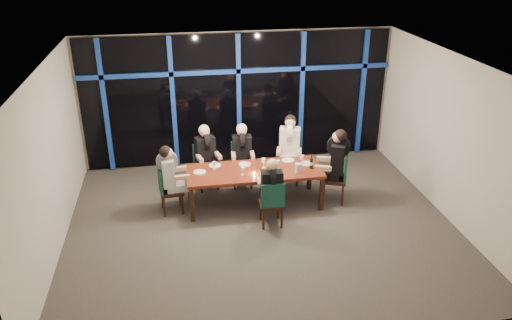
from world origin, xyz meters
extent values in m
plane|color=#504B46|center=(0.00, 0.00, 0.00)|extent=(7.00, 7.00, 0.00)
cube|color=silver|center=(0.00, 3.00, 1.50)|extent=(7.00, 0.04, 3.00)
cube|color=silver|center=(0.00, -3.00, 1.50)|extent=(7.00, 0.04, 3.00)
cube|color=silver|center=(-3.50, 0.00, 1.50)|extent=(0.04, 6.00, 3.00)
cube|color=silver|center=(3.50, 0.00, 1.50)|extent=(0.04, 6.00, 3.00)
cube|color=white|center=(0.00, 0.00, 3.00)|extent=(7.00, 6.00, 0.04)
cube|color=black|center=(0.00, 2.94, 1.50)|extent=(6.86, 0.04, 2.94)
cube|color=#14389D|center=(-2.90, 2.89, 1.50)|extent=(0.10, 0.10, 2.94)
cube|color=#14389D|center=(-1.45, 2.89, 1.50)|extent=(0.10, 0.10, 2.94)
cube|color=#14389D|center=(0.00, 2.89, 1.50)|extent=(0.10, 0.10, 2.94)
cube|color=#14389D|center=(1.45, 2.89, 1.50)|extent=(0.10, 0.10, 2.94)
cube|color=#14389D|center=(2.90, 2.89, 1.50)|extent=(0.10, 0.10, 2.94)
cube|color=#14389D|center=(0.00, 2.89, 2.16)|extent=(6.86, 0.10, 0.10)
cube|color=#FF2D14|center=(1.10, 3.25, 2.15)|extent=(0.60, 0.05, 0.35)
cube|color=maroon|center=(0.00, 0.80, 0.72)|extent=(2.60, 1.00, 0.06)
cube|color=black|center=(-1.24, 0.36, 0.34)|extent=(0.08, 0.08, 0.69)
cube|color=black|center=(1.24, 0.36, 0.34)|extent=(0.08, 0.08, 0.69)
cube|color=black|center=(-1.24, 1.24, 0.34)|extent=(0.08, 0.08, 0.69)
cube|color=black|center=(1.24, 1.24, 0.34)|extent=(0.08, 0.08, 0.69)
cube|color=black|center=(-0.86, 1.66, 0.44)|extent=(0.53, 0.53, 0.06)
cube|color=#174A37|center=(-0.91, 1.85, 0.70)|extent=(0.44, 0.15, 0.49)
cube|color=black|center=(-0.99, 1.45, 0.21)|extent=(0.05, 0.05, 0.41)
cube|color=black|center=(-0.65, 1.53, 0.21)|extent=(0.05, 0.05, 0.41)
cube|color=black|center=(-1.07, 1.79, 0.21)|extent=(0.05, 0.05, 0.41)
cube|color=black|center=(-0.73, 1.87, 0.21)|extent=(0.05, 0.05, 0.41)
cube|color=black|center=(-0.12, 1.63, 0.43)|extent=(0.46, 0.46, 0.06)
cube|color=#174A37|center=(-0.10, 1.82, 0.70)|extent=(0.44, 0.07, 0.48)
cube|color=black|center=(-0.30, 1.47, 0.20)|extent=(0.04, 0.04, 0.41)
cube|color=black|center=(0.05, 1.45, 0.20)|extent=(0.04, 0.04, 0.41)
cube|color=black|center=(-0.28, 1.81, 0.20)|extent=(0.04, 0.04, 0.41)
cube|color=black|center=(0.07, 1.79, 0.20)|extent=(0.04, 0.04, 0.41)
cube|color=black|center=(0.89, 1.65, 0.47)|extent=(0.59, 0.59, 0.06)
cube|color=#174A37|center=(0.95, 1.85, 0.76)|extent=(0.47, 0.18, 0.53)
cube|color=black|center=(0.66, 1.52, 0.22)|extent=(0.05, 0.05, 0.44)
cube|color=black|center=(1.02, 1.41, 0.22)|extent=(0.05, 0.05, 0.44)
cube|color=black|center=(0.77, 1.88, 0.22)|extent=(0.05, 0.05, 0.44)
cube|color=black|center=(1.13, 1.78, 0.22)|extent=(0.05, 0.05, 0.44)
cube|color=black|center=(-1.60, 0.80, 0.43)|extent=(0.48, 0.48, 0.06)
cube|color=#174A37|center=(-1.79, 0.78, 0.69)|extent=(0.10, 0.44, 0.48)
cube|color=black|center=(-1.41, 0.65, 0.20)|extent=(0.04, 0.04, 0.40)
cube|color=black|center=(-1.45, 1.00, 0.20)|extent=(0.04, 0.04, 0.40)
cube|color=black|center=(-1.75, 0.61, 0.20)|extent=(0.04, 0.04, 0.40)
cube|color=black|center=(-1.79, 0.96, 0.20)|extent=(0.04, 0.04, 0.40)
cube|color=black|center=(1.58, 0.69, 0.48)|extent=(0.62, 0.62, 0.06)
cube|color=#174A37|center=(1.78, 0.62, 0.77)|extent=(0.22, 0.47, 0.53)
cube|color=black|center=(1.47, 0.94, 0.22)|extent=(0.06, 0.06, 0.45)
cube|color=black|center=(1.34, 0.58, 0.22)|extent=(0.06, 0.06, 0.45)
cube|color=black|center=(1.83, 0.80, 0.22)|extent=(0.06, 0.06, 0.45)
cube|color=black|center=(1.69, 0.45, 0.22)|extent=(0.06, 0.06, 0.45)
cube|color=black|center=(0.18, 0.02, 0.42)|extent=(0.43, 0.43, 0.06)
cube|color=#174A37|center=(0.18, -0.17, 0.68)|extent=(0.42, 0.06, 0.47)
cube|color=black|center=(0.35, 0.18, 0.20)|extent=(0.04, 0.04, 0.39)
cube|color=black|center=(0.02, 0.19, 0.20)|extent=(0.04, 0.04, 0.39)
cube|color=black|center=(0.35, -0.15, 0.20)|extent=(0.04, 0.04, 0.39)
cube|color=black|center=(0.01, -0.14, 0.20)|extent=(0.04, 0.04, 0.39)
cube|color=black|center=(-0.84, 1.54, 0.54)|extent=(0.44, 0.48, 0.14)
cube|color=black|center=(-0.87, 1.70, 0.86)|extent=(0.43, 0.32, 0.55)
cylinder|color=black|center=(-0.87, 1.70, 1.07)|extent=(0.19, 0.42, 0.41)
sphere|color=tan|center=(-0.87, 1.68, 1.25)|extent=(0.21, 0.21, 0.21)
sphere|color=silver|center=(-0.88, 1.71, 1.28)|extent=(0.22, 0.22, 0.22)
cube|color=tan|center=(-1.01, 1.42, 0.79)|extent=(0.14, 0.30, 0.08)
cube|color=tan|center=(-0.63, 1.51, 0.79)|extent=(0.14, 0.30, 0.08)
cube|color=black|center=(-0.12, 1.51, 0.53)|extent=(0.37, 0.42, 0.14)
cube|color=black|center=(-0.11, 1.67, 0.85)|extent=(0.40, 0.25, 0.54)
cylinder|color=black|center=(-0.11, 1.67, 1.06)|extent=(0.12, 0.41, 0.41)
sphere|color=tan|center=(-0.11, 1.65, 1.24)|extent=(0.20, 0.20, 0.20)
sphere|color=silver|center=(-0.11, 1.69, 1.27)|extent=(0.22, 0.22, 0.22)
cube|color=tan|center=(-0.32, 1.45, 0.79)|extent=(0.09, 0.29, 0.08)
cube|color=tan|center=(0.07, 1.43, 0.79)|extent=(0.09, 0.29, 0.08)
cube|color=white|center=(0.86, 1.53, 0.58)|extent=(0.49, 0.53, 0.15)
cube|color=white|center=(0.91, 1.69, 0.93)|extent=(0.47, 0.36, 0.59)
cylinder|color=white|center=(0.91, 1.69, 1.16)|extent=(0.22, 0.45, 0.44)
sphere|color=tan|center=(0.90, 1.67, 1.35)|extent=(0.22, 0.22, 0.22)
sphere|color=black|center=(0.91, 1.71, 1.38)|extent=(0.24, 0.24, 0.24)
cube|color=tan|center=(0.63, 1.50, 0.79)|extent=(0.17, 0.33, 0.08)
cube|color=tan|center=(1.04, 1.39, 0.79)|extent=(0.17, 0.33, 0.08)
cube|color=black|center=(-1.49, 0.82, 0.53)|extent=(0.44, 0.39, 0.13)
cube|color=black|center=(-1.64, 0.80, 0.85)|extent=(0.27, 0.41, 0.54)
cylinder|color=black|center=(-1.64, 0.80, 1.06)|extent=(0.41, 0.14, 0.40)
sphere|color=tan|center=(-1.62, 0.80, 1.23)|extent=(0.20, 0.20, 0.20)
sphere|color=black|center=(-1.66, 0.80, 1.26)|extent=(0.22, 0.22, 0.22)
cube|color=tan|center=(-1.39, 0.63, 0.79)|extent=(0.29, 0.11, 0.08)
cube|color=tan|center=(-1.43, 1.02, 0.79)|extent=(0.29, 0.11, 0.08)
cube|color=black|center=(1.46, 0.74, 0.59)|extent=(0.56, 0.52, 0.15)
cube|color=black|center=(1.62, 0.68, 0.94)|extent=(0.39, 0.49, 0.60)
cylinder|color=black|center=(1.62, 0.68, 1.18)|extent=(0.46, 0.26, 0.45)
sphere|color=tan|center=(1.60, 0.69, 1.37)|extent=(0.22, 0.22, 0.22)
sphere|color=black|center=(1.64, 0.67, 1.40)|extent=(0.25, 0.25, 0.25)
cube|color=tan|center=(1.46, 0.97, 0.79)|extent=(0.33, 0.19, 0.09)
cube|color=tan|center=(1.31, 0.57, 0.79)|extent=(0.33, 0.19, 0.09)
cube|color=black|center=(0.18, 0.13, 0.52)|extent=(0.35, 0.40, 0.13)
cube|color=black|center=(0.18, -0.02, 0.83)|extent=(0.38, 0.24, 0.53)
cylinder|color=black|center=(0.18, -0.02, 1.03)|extent=(0.10, 0.40, 0.39)
sphere|color=tan|center=(0.18, 0.00, 1.20)|extent=(0.20, 0.20, 0.20)
sphere|color=tan|center=(0.18, -0.04, 1.23)|extent=(0.22, 0.22, 0.22)
cube|color=tan|center=(0.37, 0.20, 0.79)|extent=(0.08, 0.28, 0.08)
cube|color=tan|center=(0.00, 0.21, 0.79)|extent=(0.08, 0.28, 0.08)
cylinder|color=white|center=(-0.73, 1.11, 0.76)|extent=(0.24, 0.24, 0.01)
cylinder|color=white|center=(-0.15, 1.07, 0.76)|extent=(0.24, 0.24, 0.01)
cylinder|color=white|center=(0.74, 1.11, 0.76)|extent=(0.24, 0.24, 0.01)
cylinder|color=white|center=(-1.04, 0.87, 0.76)|extent=(0.24, 0.24, 0.01)
cylinder|color=white|center=(1.06, 0.89, 0.76)|extent=(0.24, 0.24, 0.01)
cylinder|color=white|center=(0.20, 0.58, 0.76)|extent=(0.24, 0.24, 0.01)
cylinder|color=black|center=(1.10, 0.68, 0.86)|extent=(0.06, 0.06, 0.22)
cylinder|color=black|center=(1.10, 0.68, 1.01)|extent=(0.03, 0.03, 0.08)
cylinder|color=silver|center=(1.10, 0.68, 0.86)|extent=(0.07, 0.07, 0.06)
cylinder|color=silver|center=(0.79, 0.55, 0.84)|extent=(0.10, 0.10, 0.19)
cylinder|color=silver|center=(0.85, 0.55, 0.86)|extent=(0.01, 0.01, 0.13)
cylinder|color=#FFAC4C|center=(-0.03, 0.63, 0.76)|extent=(0.05, 0.05, 0.03)
cylinder|color=silver|center=(-0.25, 0.62, 0.75)|extent=(0.06, 0.06, 0.01)
cylinder|color=silver|center=(-0.25, 0.62, 0.80)|extent=(0.01, 0.01, 0.09)
cylinder|color=silver|center=(-0.25, 0.62, 0.88)|extent=(0.06, 0.06, 0.07)
cylinder|color=silver|center=(0.20, 0.87, 0.75)|extent=(0.07, 0.07, 0.01)
cylinder|color=silver|center=(0.20, 0.87, 0.81)|extent=(0.01, 0.01, 0.11)
cylinder|color=silver|center=(0.20, 0.87, 0.91)|extent=(0.08, 0.08, 0.08)
cylinder|color=silver|center=(0.46, 0.78, 0.75)|extent=(0.06, 0.06, 0.01)
cylinder|color=silver|center=(0.46, 0.78, 0.81)|extent=(0.01, 0.01, 0.10)
cylinder|color=silver|center=(0.46, 0.78, 0.89)|extent=(0.07, 0.07, 0.07)
cylinder|color=silver|center=(-0.75, 0.96, 0.75)|extent=(0.06, 0.06, 0.01)
cylinder|color=silver|center=(-0.75, 0.96, 0.80)|extent=(0.01, 0.01, 0.09)
cylinder|color=silver|center=(-0.75, 0.96, 0.88)|extent=(0.06, 0.06, 0.06)
cylinder|color=silver|center=(0.97, 0.88, 0.75)|extent=(0.07, 0.07, 0.01)
cylinder|color=silver|center=(0.97, 0.88, 0.81)|extent=(0.01, 0.01, 0.11)
cylinder|color=silver|center=(0.97, 0.88, 0.91)|extent=(0.08, 0.08, 0.08)
camera|label=1|loc=(-1.43, -7.73, 4.92)|focal=35.00mm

